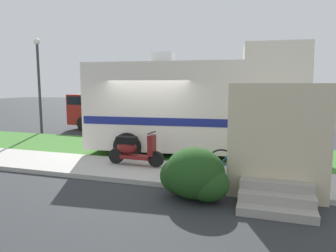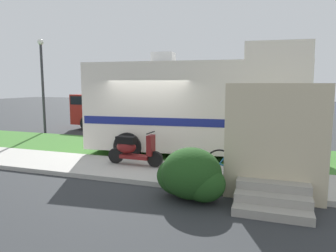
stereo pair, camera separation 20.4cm
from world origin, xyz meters
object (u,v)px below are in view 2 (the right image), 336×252
motorhome_rv (197,105)px  bicycle (241,163)px  street_lamp_post (42,77)px  pickup_truck_near (115,111)px  bottle_spare (316,184)px  scooter (133,149)px  bottle_green (247,171)px

motorhome_rv → bicycle: motorhome_rv is taller
bicycle → street_lamp_post: street_lamp_post is taller
pickup_truck_near → street_lamp_post: 3.90m
motorhome_rv → pickup_truck_near: motorhome_rv is taller
motorhome_rv → bottle_spare: bearing=-39.0°
scooter → bottle_spare: (4.65, -0.54, -0.36)m
pickup_truck_near → bottle_green: (7.42, -6.89, -0.74)m
scooter → street_lamp_post: (-6.89, 4.53, 2.14)m
bottle_spare → street_lamp_post: bearing=156.3°
motorhome_rv → bottle_green: size_ratio=23.36×
scooter → bicycle: scooter is taller
scooter → pickup_truck_near: 8.10m
bicycle → bottle_spare: bearing=-6.1°
scooter → bicycle: 3.05m
bottle_green → street_lamp_post: 11.28m
motorhome_rv → bottle_green: (1.84, -2.21, -1.45)m
motorhome_rv → scooter: motorhome_rv is taller
pickup_truck_near → scooter: bearing=-58.0°
pickup_truck_near → bottle_spare: (8.93, -7.39, -0.77)m
motorhome_rv → street_lamp_post: 8.57m
street_lamp_post → scooter: bearing=-33.3°
bicycle → pickup_truck_near: pickup_truck_near is taller
bicycle → street_lamp_post: 11.27m
scooter → street_lamp_post: 8.52m
pickup_truck_near → bottle_spare: pickup_truck_near is taller
pickup_truck_near → bottle_green: pickup_truck_near is taller
scooter → bicycle: bearing=-6.8°
bottle_green → scooter: bearing=179.4°
motorhome_rv → bottle_spare: (3.36, -2.72, -1.48)m
motorhome_rv → bottle_green: motorhome_rv is taller
motorhome_rv → bottle_spare: motorhome_rv is taller
motorhome_rv → street_lamp_post: size_ratio=1.54×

